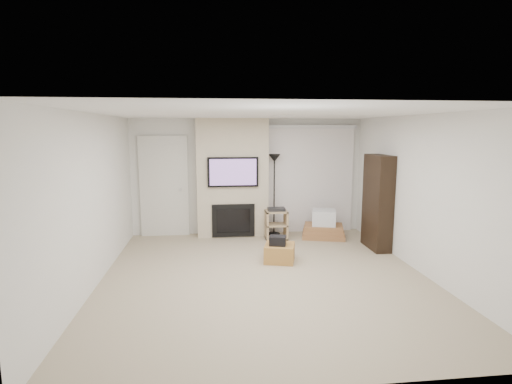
{
  "coord_description": "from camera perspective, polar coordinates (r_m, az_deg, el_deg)",
  "views": [
    {
      "loc": [
        -0.81,
        -5.88,
        2.26
      ],
      "look_at": [
        0.0,
        1.2,
        1.15
      ],
      "focal_mm": 28.0,
      "sensor_mm": 36.0,
      "label": 1
    }
  ],
  "objects": [
    {
      "name": "floor_lamp",
      "position": [
        8.53,
        2.63,
        2.93
      ],
      "size": [
        0.26,
        0.26,
        1.75
      ],
      "color": "black",
      "rests_on": "floor"
    },
    {
      "name": "wall_front",
      "position": [
        3.39,
        7.71,
        -8.62
      ],
      "size": [
        5.0,
        0.0,
        2.5
      ],
      "primitive_type": "cube",
      "rotation": [
        1.57,
        0.0,
        0.0
      ],
      "color": "white",
      "rests_on": "ground"
    },
    {
      "name": "vertical_blinds",
      "position": [
        8.91,
        7.87,
        2.42
      ],
      "size": [
        1.98,
        0.1,
        2.37
      ],
      "color": "silver",
      "rests_on": "floor"
    },
    {
      "name": "entry_door",
      "position": [
        8.73,
        -12.97,
        0.7
      ],
      "size": [
        1.02,
        0.11,
        2.14
      ],
      "color": "silver",
      "rests_on": "floor"
    },
    {
      "name": "floor",
      "position": [
        6.35,
        1.26,
        -12.0
      ],
      "size": [
        5.0,
        5.5,
        0.0
      ],
      "primitive_type": "cube",
      "color": "tan",
      "rests_on": "ground"
    },
    {
      "name": "av_stand",
      "position": [
        8.37,
        2.91,
        -4.38
      ],
      "size": [
        0.45,
        0.38,
        0.66
      ],
      "color": "tan",
      "rests_on": "floor"
    },
    {
      "name": "ottoman",
      "position": [
        7.02,
        3.39,
        -8.67
      ],
      "size": [
        0.61,
        0.61,
        0.3
      ],
      "primitive_type": "cube",
      "rotation": [
        0.0,
        0.0,
        -0.26
      ],
      "color": "#A87637",
      "rests_on": "floor"
    },
    {
      "name": "ceiling",
      "position": [
        5.94,
        1.34,
        11.16
      ],
      "size": [
        5.0,
        5.5,
        0.0
      ],
      "primitive_type": "cube",
      "color": "white",
      "rests_on": "wall_back"
    },
    {
      "name": "wall_right",
      "position": [
        6.82,
        22.58,
        -0.35
      ],
      "size": [
        0.0,
        5.5,
        2.5
      ],
      "primitive_type": "cube",
      "rotation": [
        1.57,
        0.0,
        1.57
      ],
      "color": "white",
      "rests_on": "ground"
    },
    {
      "name": "fireplace_wall",
      "position": [
        8.49,
        -3.38,
        1.92
      ],
      "size": [
        1.5,
        0.47,
        2.5
      ],
      "color": "beige",
      "rests_on": "floor"
    },
    {
      "name": "bookshelf",
      "position": [
        7.93,
        16.98,
        -1.41
      ],
      "size": [
        0.3,
        0.8,
        1.8
      ],
      "color": "black",
      "rests_on": "floor"
    },
    {
      "name": "wall_left",
      "position": [
        6.2,
        -22.25,
        -1.2
      ],
      "size": [
        0.0,
        5.5,
        2.5
      ],
      "primitive_type": "cube",
      "rotation": [
        1.57,
        0.0,
        1.57
      ],
      "color": "white",
      "rests_on": "ground"
    },
    {
      "name": "wall_back",
      "position": [
        8.73,
        -1.16,
        2.21
      ],
      "size": [
        5.0,
        0.0,
        2.5
      ],
      "primitive_type": "cube",
      "rotation": [
        1.57,
        0.0,
        0.0
      ],
      "color": "white",
      "rests_on": "ground"
    },
    {
      "name": "hvac_vent",
      "position": [
        6.79,
        3.81,
        10.83
      ],
      "size": [
        0.35,
        0.18,
        0.01
      ],
      "primitive_type": "cube",
      "color": "silver",
      "rests_on": "ceiling"
    },
    {
      "name": "black_bag",
      "position": [
        6.91,
        3.13,
        -6.94
      ],
      "size": [
        0.33,
        0.28,
        0.16
      ],
      "primitive_type": "cube",
      "rotation": [
        0.0,
        0.0,
        -0.26
      ],
      "color": "black",
      "rests_on": "ottoman"
    },
    {
      "name": "box_stack",
      "position": [
        8.62,
        9.62,
        -4.94
      ],
      "size": [
        1.02,
        0.87,
        0.59
      ],
      "color": "#9F6A3F",
      "rests_on": "floor"
    }
  ]
}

